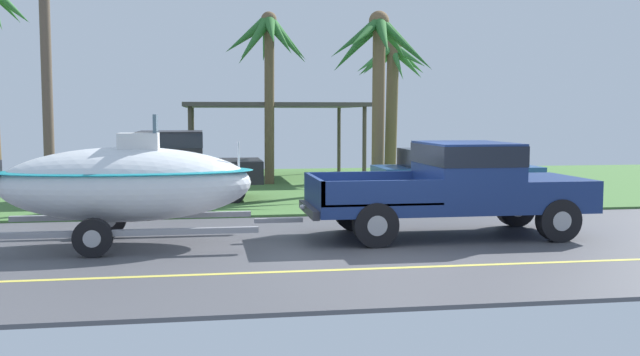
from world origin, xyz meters
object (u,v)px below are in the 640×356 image
at_px(palm_tree_far_left, 379,54).
at_px(utility_pole, 45,30).
at_px(pickup_truck_towing, 464,183).
at_px(palm_tree_near_right, 268,49).
at_px(palm_tree_mid, 391,74).
at_px(carport_awning, 272,107).
at_px(boat_on_trailer, 126,183).
at_px(parked_pickup_background, 170,163).
at_px(parked_sedan_near, 454,173).

distance_m(palm_tree_far_left, utility_pole, 9.56).
height_order(pickup_truck_towing, palm_tree_near_right, palm_tree_near_right).
bearing_deg(palm_tree_mid, carport_awning, 171.91).
relative_size(carport_awning, palm_tree_near_right, 1.11).
relative_size(boat_on_trailer, utility_pole, 0.69).
bearing_deg(parked_pickup_background, pickup_truck_towing, -47.67).
xyz_separation_m(pickup_truck_towing, parked_pickup_background, (-5.86, 6.44, 0.04)).
height_order(boat_on_trailer, carport_awning, carport_awning).
distance_m(parked_pickup_background, carport_awning, 7.56).
bearing_deg(pickup_truck_towing, parked_sedan_near, 71.81).
bearing_deg(boat_on_trailer, palm_tree_mid, 56.66).
distance_m(palm_tree_near_right, palm_tree_mid, 5.08).
bearing_deg(parked_pickup_background, parked_sedan_near, -0.47).
height_order(parked_pickup_background, palm_tree_near_right, palm_tree_near_right).
xyz_separation_m(boat_on_trailer, carport_awning, (3.87, 13.00, 1.52)).
bearing_deg(carport_awning, palm_tree_near_right, -98.49).
bearing_deg(carport_awning, utility_pole, -124.10).
xyz_separation_m(pickup_truck_towing, boat_on_trailer, (-6.34, -0.00, 0.10)).
xyz_separation_m(palm_tree_mid, utility_pole, (-10.29, -8.25, 0.43)).
height_order(parked_pickup_background, utility_pole, utility_pole).
height_order(carport_awning, palm_tree_mid, palm_tree_mid).
bearing_deg(boat_on_trailer, parked_sedan_near, 37.06).
height_order(pickup_truck_towing, parked_sedan_near, pickup_truck_towing).
height_order(parked_sedan_near, palm_tree_mid, palm_tree_mid).
bearing_deg(parked_pickup_background, palm_tree_mid, 37.82).
distance_m(parked_pickup_background, palm_tree_mid, 10.10).
height_order(pickup_truck_towing, palm_tree_far_left, palm_tree_far_left).
relative_size(palm_tree_near_right, utility_pole, 0.69).
distance_m(pickup_truck_towing, parked_sedan_near, 6.71).
relative_size(carport_awning, palm_tree_mid, 1.23).
relative_size(parked_pickup_background, palm_tree_mid, 1.13).
relative_size(parked_pickup_background, palm_tree_near_right, 1.03).
bearing_deg(parked_sedan_near, palm_tree_far_left, 138.20).
distance_m(boat_on_trailer, parked_sedan_near, 10.58).
xyz_separation_m(carport_awning, palm_tree_near_right, (-0.38, -2.52, 1.84)).
height_order(parked_sedan_near, palm_tree_near_right, palm_tree_near_right).
xyz_separation_m(palm_tree_far_left, utility_pole, (-8.75, -3.86, 0.12)).
height_order(palm_tree_far_left, utility_pole, utility_pole).
bearing_deg(palm_tree_mid, boat_on_trailer, -123.34).
bearing_deg(parked_sedan_near, palm_tree_near_right, 140.26).
relative_size(palm_tree_mid, utility_pole, 0.63).
distance_m(parked_pickup_background, utility_pole, 4.73).
xyz_separation_m(carport_awning, palm_tree_mid, (4.29, -0.61, 1.20)).
distance_m(boat_on_trailer, utility_pole, 5.62).
xyz_separation_m(parked_pickup_background, palm_tree_mid, (7.67, 5.96, 2.78)).
bearing_deg(carport_awning, parked_pickup_background, -117.28).
bearing_deg(carport_awning, palm_tree_mid, -8.09).
relative_size(boat_on_trailer, carport_awning, 0.90).
bearing_deg(pickup_truck_towing, palm_tree_near_right, 105.22).
relative_size(pickup_truck_towing, boat_on_trailer, 0.97).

